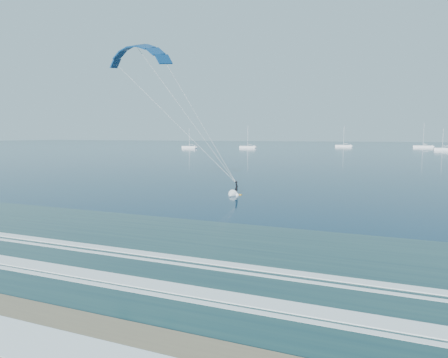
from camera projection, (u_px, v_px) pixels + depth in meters
kitesurfer_rig at (187, 116)px, 44.07m from camera, size 14.84×8.27×17.70m
sailboat_0 at (189, 147)px, 211.74m from camera, size 7.89×2.40×10.85m
sailboat_1 at (248, 147)px, 214.10m from camera, size 8.71×2.40×11.96m
sailboat_2 at (343, 146)px, 236.19m from camera, size 9.30×2.40×12.45m
sailboat_3 at (442, 149)px, 180.94m from camera, size 6.95×2.40×9.89m
sailboat_4 at (423, 146)px, 221.88m from camera, size 10.23×2.40×13.70m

